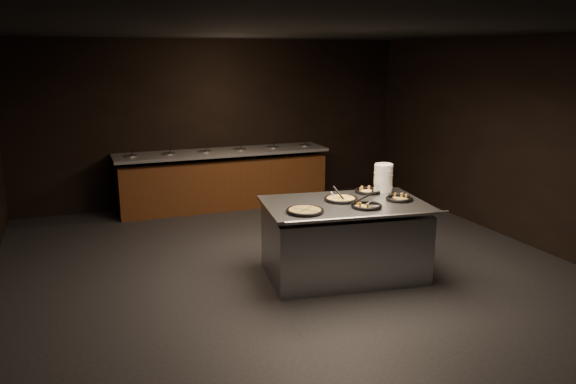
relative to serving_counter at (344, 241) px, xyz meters
name	(u,v)px	position (x,y,z in m)	size (l,w,h in m)	color
room	(301,161)	(-0.55, 0.06, 1.01)	(7.02, 8.02, 2.92)	black
salad_bar	(224,183)	(-0.55, 3.62, 0.00)	(3.70, 0.83, 1.18)	#4C2D12
serving_counter	(344,241)	(0.00, 0.00, 0.00)	(2.05, 1.47, 0.92)	#A7A9AE
plate_stack	(383,178)	(0.70, 0.31, 0.66)	(0.24, 0.24, 0.36)	white
pan_veggie_whole	(305,211)	(-0.60, -0.21, 0.50)	(0.43, 0.43, 0.04)	black
pan_cheese_whole	(341,199)	(0.01, 0.12, 0.50)	(0.41, 0.41, 0.04)	black
pan_cheese_slices_a	(368,191)	(0.51, 0.36, 0.50)	(0.34, 0.34, 0.04)	black
pan_cheese_slices_b	(366,206)	(0.14, -0.27, 0.50)	(0.36, 0.36, 0.04)	black
pan_veggie_slices	(399,199)	(0.67, -0.12, 0.50)	(0.33, 0.33, 0.04)	black
server_left	(336,194)	(-0.05, 0.15, 0.56)	(0.14, 0.34, 0.17)	#A7A9AE
server_right	(364,201)	(0.10, -0.28, 0.55)	(0.32, 0.17, 0.16)	#A7A9AE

